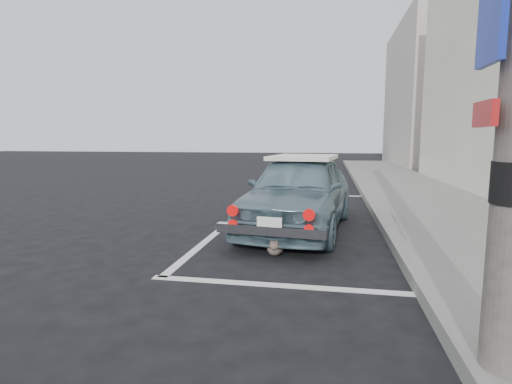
{
  "coord_description": "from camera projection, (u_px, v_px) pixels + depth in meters",
  "views": [
    {
      "loc": [
        0.93,
        -4.56,
        1.56
      ],
      "look_at": [
        -0.17,
        1.37,
        0.75
      ],
      "focal_mm": 28.0,
      "sensor_mm": 36.0,
      "label": 1
    }
  ],
  "objects": [
    {
      "name": "pline_side",
      "position": [
        235.0,
        218.0,
        7.9
      ],
      "size": [
        0.12,
        7.0,
        0.01
      ],
      "primitive_type": "cube",
      "color": "silver",
      "rests_on": "ground"
    },
    {
      "name": "ground",
      "position": [
        249.0,
        269.0,
        4.82
      ],
      "size": [
        80.0,
        80.0,
        0.0
      ],
      "primitive_type": "plane",
      "color": "black",
      "rests_on": "ground"
    },
    {
      "name": "cat",
      "position": [
        275.0,
        247.0,
        5.34
      ],
      "size": [
        0.24,
        0.49,
        0.26
      ],
      "rotation": [
        0.0,
        0.0,
        0.06
      ],
      "color": "#6D6153",
      "rests_on": "ground"
    },
    {
      "name": "retro_coupe",
      "position": [
        299.0,
        191.0,
        6.86
      ],
      "size": [
        1.99,
        3.97,
        1.3
      ],
      "rotation": [
        0.0,
        0.0,
        -0.12
      ],
      "color": "slate",
      "rests_on": "ground"
    },
    {
      "name": "pline_front",
      "position": [
        313.0,
        195.0,
        11.06
      ],
      "size": [
        3.0,
        0.12,
        0.01
      ],
      "primitive_type": "cube",
      "color": "silver",
      "rests_on": "ground"
    },
    {
      "name": "pline_rear",
      "position": [
        286.0,
        286.0,
        4.24
      ],
      "size": [
        3.0,
        0.12,
        0.01
      ],
      "primitive_type": "cube",
      "color": "silver",
      "rests_on": "ground"
    },
    {
      "name": "building_far",
      "position": [
        428.0,
        95.0,
        22.64
      ],
      "size": [
        3.5,
        10.0,
        8.0
      ],
      "primitive_type": "cube",
      "color": "#B4ACA3",
      "rests_on": "ground"
    },
    {
      "name": "sidewalk",
      "position": [
        477.0,
        235.0,
        6.18
      ],
      "size": [
        2.8,
        40.0,
        0.15
      ],
      "primitive_type": "cube",
      "color": "slate",
      "rests_on": "ground"
    }
  ]
}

